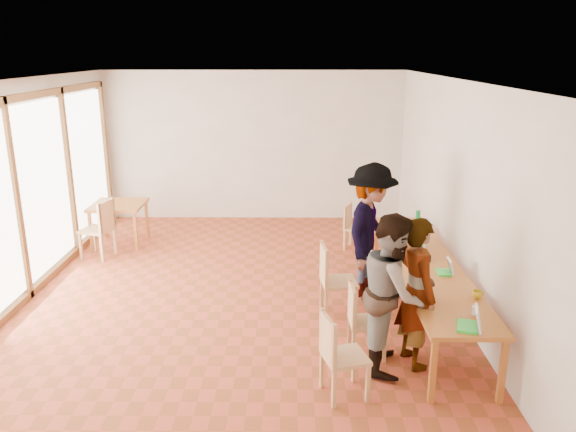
{
  "coord_description": "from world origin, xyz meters",
  "views": [
    {
      "loc": [
        0.78,
        -7.27,
        3.36
      ],
      "look_at": [
        0.72,
        0.39,
        1.1
      ],
      "focal_mm": 35.0,
      "sensor_mm": 36.0,
      "label": 1
    }
  ],
  "objects": [
    {
      "name": "chair_empty",
      "position": [
        1.82,
        2.11,
        0.49
      ],
      "size": [
        0.49,
        0.49,
        0.42
      ],
      "rotation": [
        0.0,
        0.0,
        -0.42
      ],
      "color": "tan",
      "rests_on": "ground"
    },
    {
      "name": "ceiling",
      "position": [
        0.0,
        0.0,
        3.02
      ],
      "size": [
        6.0,
        8.0,
        0.04
      ],
      "primitive_type": "cube",
      "color": "white",
      "rests_on": "wall_back"
    },
    {
      "name": "laptop_near",
      "position": [
        2.54,
        -2.3,
        0.81
      ],
      "size": [
        0.29,
        0.31,
        0.22
      ],
      "rotation": [
        0.0,
        0.0,
        -0.28
      ],
      "color": "#2ED93F",
      "rests_on": "communal_table"
    },
    {
      "name": "black_pouch",
      "position": [
        2.48,
        -0.38,
        0.8
      ],
      "size": [
        0.16,
        0.26,
        0.09
      ],
      "primitive_type": "cube",
      "color": "black",
      "rests_on": "communal_table"
    },
    {
      "name": "green_bottle",
      "position": [
        2.69,
        0.93,
        0.89
      ],
      "size": [
        0.07,
        0.07,
        0.28
      ],
      "primitive_type": "cylinder",
      "color": "#147A36",
      "rests_on": "communal_table"
    },
    {
      "name": "window_wall",
      "position": [
        -2.96,
        0.0,
        1.5
      ],
      "size": [
        0.1,
        8.0,
        3.0
      ],
      "primitive_type": "cube",
      "color": "white",
      "rests_on": "ground"
    },
    {
      "name": "condiment_cup",
      "position": [
        2.16,
        0.05,
        0.78
      ],
      "size": [
        0.08,
        0.08,
        0.06
      ],
      "primitive_type": "cylinder",
      "color": "white",
      "rests_on": "communal_table"
    },
    {
      "name": "person_near",
      "position": [
        2.13,
        -1.67,
        0.85
      ],
      "size": [
        0.56,
        0.7,
        1.7
      ],
      "primitive_type": "imported",
      "rotation": [
        0.0,
        0.0,
        1.84
      ],
      "color": "gray",
      "rests_on": "ground"
    },
    {
      "name": "chair_spare",
      "position": [
        -2.4,
        1.63,
        0.61
      ],
      "size": [
        0.57,
        0.57,
        0.53
      ],
      "rotation": [
        0.0,
        0.0,
        2.88
      ],
      "color": "tan",
      "rests_on": "ground"
    },
    {
      "name": "communal_table",
      "position": [
        2.5,
        -0.49,
        0.7
      ],
      "size": [
        0.8,
        4.0,
        0.75
      ],
      "color": "#A85A25",
      "rests_on": "ground"
    },
    {
      "name": "wall_front",
      "position": [
        0.0,
        -4.0,
        1.5
      ],
      "size": [
        6.0,
        0.1,
        3.0
      ],
      "primitive_type": "cube",
      "color": "beige",
      "rests_on": "ground"
    },
    {
      "name": "chair_mid",
      "position": [
        1.54,
        -1.53,
        0.53
      ],
      "size": [
        0.42,
        0.42,
        0.46
      ],
      "rotation": [
        0.0,
        0.0,
        0.04
      ],
      "color": "tan",
      "rests_on": "ground"
    },
    {
      "name": "wall_right",
      "position": [
        3.0,
        0.0,
        1.5
      ],
      "size": [
        0.1,
        8.0,
        3.0
      ],
      "primitive_type": "cube",
      "color": "beige",
      "rests_on": "ground"
    },
    {
      "name": "person_mid",
      "position": [
        1.86,
        -1.72,
        0.87
      ],
      "size": [
        0.78,
        0.94,
        1.75
      ],
      "primitive_type": "imported",
      "rotation": [
        0.0,
        0.0,
        1.42
      ],
      "color": "gray",
      "rests_on": "ground"
    },
    {
      "name": "chair_near",
      "position": [
        1.22,
        -2.32,
        0.55
      ],
      "size": [
        0.52,
        0.52,
        0.47
      ],
      "rotation": [
        0.0,
        0.0,
        0.28
      ],
      "color": "tan",
      "rests_on": "ground"
    },
    {
      "name": "chair_far",
      "position": [
        1.29,
        -0.49,
        0.59
      ],
      "size": [
        0.49,
        0.49,
        0.51
      ],
      "rotation": [
        0.0,
        0.0,
        0.11
      ],
      "color": "tan",
      "rests_on": "ground"
    },
    {
      "name": "wall_back",
      "position": [
        0.0,
        4.0,
        1.5
      ],
      "size": [
        6.0,
        0.1,
        3.0
      ],
      "primitive_type": "cube",
      "color": "beige",
      "rests_on": "ground"
    },
    {
      "name": "pink_phone",
      "position": [
        2.35,
        -1.36,
        0.76
      ],
      "size": [
        0.05,
        0.1,
        0.01
      ],
      "primitive_type": "cube",
      "color": "#CF3665",
      "rests_on": "communal_table"
    },
    {
      "name": "side_table",
      "position": [
        -2.32,
        2.32,
        0.67
      ],
      "size": [
        0.9,
        0.9,
        0.75
      ],
      "rotation": [
        0.0,
        0.0,
        -0.0
      ],
      "color": "#A85A25",
      "rests_on": "ground"
    },
    {
      "name": "laptop_far",
      "position": [
        2.54,
        0.05,
        0.81
      ],
      "size": [
        0.26,
        0.28,
        0.21
      ],
      "rotation": [
        0.0,
        0.0,
        -0.2
      ],
      "color": "#2ED93F",
      "rests_on": "communal_table"
    },
    {
      "name": "ground",
      "position": [
        0.0,
        0.0,
        0.0
      ],
      "size": [
        8.0,
        8.0,
        0.0
      ],
      "primitive_type": "plane",
      "color": "#B0442A",
      "rests_on": "ground"
    },
    {
      "name": "yellow_mug",
      "position": [
        2.81,
        -1.61,
        0.79
      ],
      "size": [
        0.12,
        0.12,
        0.09
      ],
      "primitive_type": "imported",
      "rotation": [
        0.0,
        0.0,
        0.08
      ],
      "color": "gold",
      "rests_on": "communal_table"
    },
    {
      "name": "laptop_mid",
      "position": [
        2.67,
        -0.89,
        0.8
      ],
      "size": [
        0.2,
        0.23,
        0.19
      ],
      "rotation": [
        0.0,
        0.0,
        -0.04
      ],
      "color": "#2ED93F",
      "rests_on": "communal_table"
    },
    {
      "name": "clear_glass",
      "position": [
        2.67,
        -1.99,
        0.8
      ],
      "size": [
        0.07,
        0.07,
        0.09
      ],
      "primitive_type": "cylinder",
      "color": "silver",
      "rests_on": "communal_table"
    },
    {
      "name": "person_far",
      "position": [
        1.87,
        0.15,
        0.96
      ],
      "size": [
        1.13,
        1.41,
        1.91
      ],
      "primitive_type": "imported",
      "rotation": [
        0.0,
        0.0,
        1.18
      ],
      "color": "gray",
      "rests_on": "ground"
    }
  ]
}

